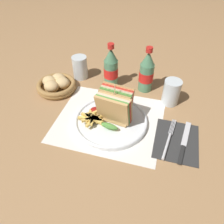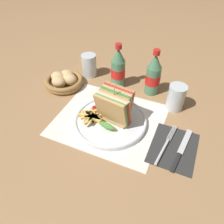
{
  "view_description": "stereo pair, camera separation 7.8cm",
  "coord_description": "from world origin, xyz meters",
  "px_view_note": "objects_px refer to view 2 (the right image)",
  "views": [
    {
      "loc": [
        0.16,
        -0.53,
        0.57
      ],
      "look_at": [
        0.01,
        0.02,
        0.04
      ],
      "focal_mm": 35.0,
      "sensor_mm": 36.0,
      "label": 1
    },
    {
      "loc": [
        0.24,
        -0.51,
        0.57
      ],
      "look_at": [
        0.01,
        0.02,
        0.04
      ],
      "focal_mm": 35.0,
      "sensor_mm": 36.0,
      "label": 2
    }
  ],
  "objects_px": {
    "bread_basket": "(64,81)",
    "fork": "(164,148)",
    "plate_main": "(110,122)",
    "coke_bottle_near": "(118,69)",
    "club_sandwich": "(114,107)",
    "knife": "(181,150)",
    "coke_bottle_far": "(153,75)",
    "glass_far": "(89,65)",
    "glass_near": "(176,97)"
  },
  "relations": [
    {
      "from": "plate_main",
      "to": "coke_bottle_far",
      "type": "xyz_separation_m",
      "value": [
        0.08,
        0.24,
        0.07
      ]
    },
    {
      "from": "plate_main",
      "to": "fork",
      "type": "relative_size",
      "value": 1.42
    },
    {
      "from": "fork",
      "to": "glass_far",
      "type": "xyz_separation_m",
      "value": [
        -0.42,
        0.29,
        0.04
      ]
    },
    {
      "from": "fork",
      "to": "glass_near",
      "type": "xyz_separation_m",
      "value": [
        -0.01,
        0.22,
        0.04
      ]
    },
    {
      "from": "fork",
      "to": "club_sandwich",
      "type": "bearing_deg",
      "value": 173.41
    },
    {
      "from": "plate_main",
      "to": "fork",
      "type": "distance_m",
      "value": 0.21
    },
    {
      "from": "glass_near",
      "to": "bread_basket",
      "type": "relative_size",
      "value": 0.62
    },
    {
      "from": "fork",
      "to": "bread_basket",
      "type": "xyz_separation_m",
      "value": [
        -0.49,
        0.17,
        0.02
      ]
    },
    {
      "from": "coke_bottle_far",
      "to": "knife",
      "type": "bearing_deg",
      "value": -56.21
    },
    {
      "from": "glass_near",
      "to": "bread_basket",
      "type": "height_order",
      "value": "glass_near"
    },
    {
      "from": "knife",
      "to": "glass_far",
      "type": "relative_size",
      "value": 1.87
    },
    {
      "from": "fork",
      "to": "glass_far",
      "type": "distance_m",
      "value": 0.51
    },
    {
      "from": "coke_bottle_far",
      "to": "glass_near",
      "type": "xyz_separation_m",
      "value": [
        0.11,
        -0.06,
        -0.03
      ]
    },
    {
      "from": "coke_bottle_near",
      "to": "bread_basket",
      "type": "relative_size",
      "value": 1.17
    },
    {
      "from": "coke_bottle_near",
      "to": "glass_far",
      "type": "distance_m",
      "value": 0.16
    },
    {
      "from": "plate_main",
      "to": "coke_bottle_near",
      "type": "xyz_separation_m",
      "value": [
        -0.06,
        0.23,
        0.07
      ]
    },
    {
      "from": "bread_basket",
      "to": "coke_bottle_near",
      "type": "bearing_deg",
      "value": 23.63
    },
    {
      "from": "plate_main",
      "to": "glass_near",
      "type": "xyz_separation_m",
      "value": [
        0.19,
        0.18,
        0.04
      ]
    },
    {
      "from": "glass_far",
      "to": "bread_basket",
      "type": "bearing_deg",
      "value": -118.89
    },
    {
      "from": "fork",
      "to": "glass_near",
      "type": "bearing_deg",
      "value": 100.71
    },
    {
      "from": "club_sandwich",
      "to": "coke_bottle_near",
      "type": "bearing_deg",
      "value": 108.89
    },
    {
      "from": "coke_bottle_near",
      "to": "glass_far",
      "type": "xyz_separation_m",
      "value": [
        -0.15,
        0.02,
        -0.03
      ]
    },
    {
      "from": "club_sandwich",
      "to": "knife",
      "type": "height_order",
      "value": "club_sandwich"
    },
    {
      "from": "knife",
      "to": "coke_bottle_far",
      "type": "bearing_deg",
      "value": 130.92
    },
    {
      "from": "club_sandwich",
      "to": "fork",
      "type": "relative_size",
      "value": 0.82
    },
    {
      "from": "bread_basket",
      "to": "knife",
      "type": "bearing_deg",
      "value": -16.29
    },
    {
      "from": "knife",
      "to": "glass_near",
      "type": "height_order",
      "value": "glass_near"
    },
    {
      "from": "club_sandwich",
      "to": "knife",
      "type": "relative_size",
      "value": 0.8
    },
    {
      "from": "coke_bottle_near",
      "to": "glass_near",
      "type": "distance_m",
      "value": 0.26
    },
    {
      "from": "glass_far",
      "to": "coke_bottle_near",
      "type": "bearing_deg",
      "value": -8.5
    },
    {
      "from": "plate_main",
      "to": "knife",
      "type": "height_order",
      "value": "plate_main"
    },
    {
      "from": "fork",
      "to": "coke_bottle_near",
      "type": "xyz_separation_m",
      "value": [
        -0.27,
        0.27,
        0.07
      ]
    },
    {
      "from": "club_sandwich",
      "to": "bread_basket",
      "type": "xyz_separation_m",
      "value": [
        -0.29,
        0.13,
        -0.05
      ]
    },
    {
      "from": "plate_main",
      "to": "club_sandwich",
      "type": "height_order",
      "value": "club_sandwich"
    },
    {
      "from": "coke_bottle_far",
      "to": "glass_far",
      "type": "distance_m",
      "value": 0.3
    },
    {
      "from": "plate_main",
      "to": "bread_basket",
      "type": "xyz_separation_m",
      "value": [
        -0.28,
        0.14,
        0.01
      ]
    },
    {
      "from": "bread_basket",
      "to": "fork",
      "type": "bearing_deg",
      "value": -19.57
    },
    {
      "from": "knife",
      "to": "coke_bottle_near",
      "type": "distance_m",
      "value": 0.42
    },
    {
      "from": "glass_far",
      "to": "fork",
      "type": "bearing_deg",
      "value": -34.45
    },
    {
      "from": "knife",
      "to": "plate_main",
      "type": "bearing_deg",
      "value": -177.46
    },
    {
      "from": "fork",
      "to": "coke_bottle_near",
      "type": "distance_m",
      "value": 0.39
    },
    {
      "from": "fork",
      "to": "bread_basket",
      "type": "distance_m",
      "value": 0.52
    },
    {
      "from": "bread_basket",
      "to": "glass_far",
      "type": "bearing_deg",
      "value": 61.11
    },
    {
      "from": "club_sandwich",
      "to": "fork",
      "type": "height_order",
      "value": "club_sandwich"
    },
    {
      "from": "coke_bottle_far",
      "to": "club_sandwich",
      "type": "bearing_deg",
      "value": -107.57
    },
    {
      "from": "plate_main",
      "to": "coke_bottle_near",
      "type": "height_order",
      "value": "coke_bottle_near"
    },
    {
      "from": "fork",
      "to": "knife",
      "type": "relative_size",
      "value": 0.97
    },
    {
      "from": "glass_near",
      "to": "fork",
      "type": "bearing_deg",
      "value": -86.43
    },
    {
      "from": "coke_bottle_far",
      "to": "glass_far",
      "type": "xyz_separation_m",
      "value": [
        -0.3,
        0.01,
        -0.03
      ]
    },
    {
      "from": "plate_main",
      "to": "fork",
      "type": "bearing_deg",
      "value": -9.94
    }
  ]
}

